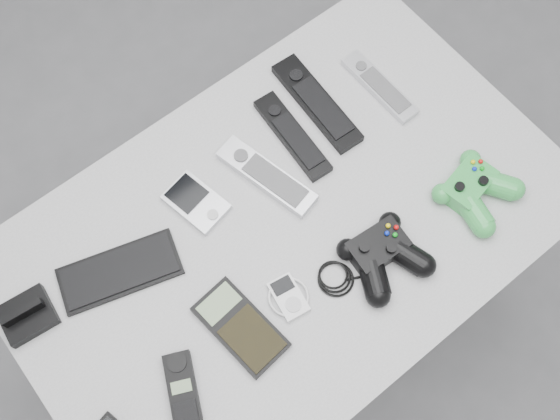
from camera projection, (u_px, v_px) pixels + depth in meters
floor at (309, 303)px, 2.04m from camera, size 3.50×3.50×0.00m
desk at (287, 237)px, 1.38m from camera, size 1.13×0.73×0.76m
pda_keyboard at (120, 271)px, 1.28m from camera, size 0.25×0.16×0.01m
dock_bracket at (25, 314)px, 1.23m from camera, size 0.10×0.09×0.05m
pda at (196, 202)px, 1.33m from camera, size 0.10×0.14×0.02m
remote_silver_a at (267, 176)px, 1.35m from camera, size 0.11×0.23×0.02m
remote_black_a at (292, 135)px, 1.39m from camera, size 0.07×0.23×0.02m
remote_black_b at (317, 103)px, 1.42m from camera, size 0.08×0.26×0.02m
remote_silver_b at (379, 86)px, 1.44m from camera, size 0.05×0.20×0.02m
cordless_handset at (184, 398)px, 1.18m from camera, size 0.11×0.17×0.03m
calculator at (240, 327)px, 1.24m from camera, size 0.11×0.19×0.02m
mp3_player at (288, 297)px, 1.26m from camera, size 0.09×0.10×0.02m
controller_black at (383, 253)px, 1.27m from camera, size 0.28×0.19×0.05m
controller_green at (475, 189)px, 1.33m from camera, size 0.18×0.19×0.05m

